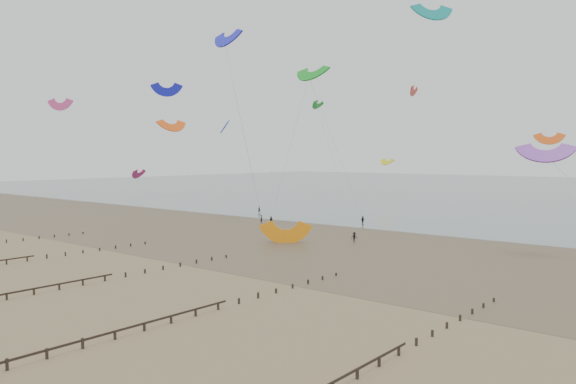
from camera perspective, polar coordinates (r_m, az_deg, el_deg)
The scene contains 6 objects.
ground at distance 72.17m, azimuth -15.47°, elevation -7.41°, with size 500.00×500.00×0.00m, color brown.
sea_and_shore at distance 98.28m, azimuth -0.16°, elevation -4.33°, with size 500.00×665.00×0.03m.
kitesurfer_lead at distance 114.35m, azimuth -2.71°, elevation -2.77°, with size 0.64×0.42×1.75m, color black.
kitesurfers at distance 93.94m, azimuth 23.48°, elevation -4.50°, with size 110.91×25.35×1.86m.
grounded_kite at distance 88.97m, azimuth -0.25°, elevation -5.18°, with size 6.91×3.62×5.27m, color orange, non-canonical shape.
kites_airborne at distance 143.09m, azimuth 9.99°, elevation 7.44°, with size 223.62×114.69×38.47m.
Camera 1 is at (58.22, -40.37, 13.74)m, focal length 35.00 mm.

